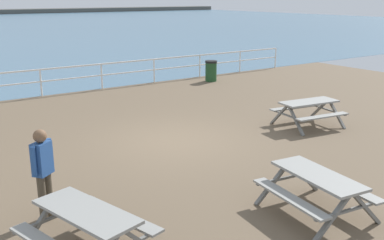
# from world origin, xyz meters

# --- Properties ---
(ground_plane) EXTENTS (30.00, 24.00, 0.20)m
(ground_plane) POSITION_xyz_m (0.00, 0.00, -0.10)
(ground_plane) COLOR brown
(seaward_railing) EXTENTS (23.07, 0.07, 1.08)m
(seaward_railing) POSITION_xyz_m (0.00, 7.75, 0.77)
(seaward_railing) COLOR white
(seaward_railing) RESTS_ON ground
(picnic_table_near_left) EXTENTS (1.99, 1.76, 0.80)m
(picnic_table_near_left) POSITION_xyz_m (4.13, -1.07, 0.58)
(picnic_table_near_left) COLOR gray
(picnic_table_near_left) RESTS_ON ground
(picnic_table_near_right) EXTENTS (1.73, 1.97, 0.80)m
(picnic_table_near_right) POSITION_xyz_m (-0.14, -5.01, 0.58)
(picnic_table_near_right) COLOR gray
(picnic_table_near_right) RESTS_ON ground
(picnic_table_mid_centre) EXTENTS (1.92, 2.13, 0.80)m
(picnic_table_mid_centre) POSITION_xyz_m (-4.07, -3.98, 0.58)
(picnic_table_mid_centre) COLOR gray
(picnic_table_mid_centre) RESTS_ON ground
(visitor) EXTENTS (0.44, 0.38, 1.66)m
(visitor) POSITION_xyz_m (-4.22, -2.44, 0.95)
(visitor) COLOR #4C4233
(visitor) RESTS_ON ground
(litter_bin) EXTENTS (0.55, 0.55, 0.95)m
(litter_bin) POSITION_xyz_m (6.14, 6.50, 0.48)
(litter_bin) COLOR #1E4723
(litter_bin) RESTS_ON ground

